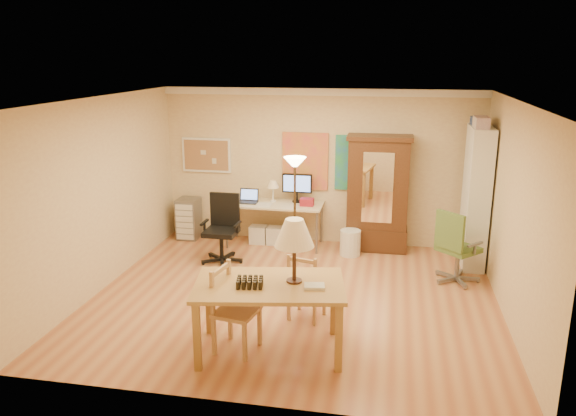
% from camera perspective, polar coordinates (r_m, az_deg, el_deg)
% --- Properties ---
extents(floor, '(5.50, 5.50, 0.00)m').
position_cam_1_polar(floor, '(7.87, 0.63, -9.06)').
color(floor, '#A9603C').
rests_on(floor, ground).
extents(crown_molding, '(5.50, 0.08, 0.12)m').
position_cam_1_polar(crown_molding, '(9.61, 3.31, 11.69)').
color(crown_molding, white).
rests_on(crown_molding, floor).
extents(corkboard, '(0.90, 0.04, 0.62)m').
position_cam_1_polar(corkboard, '(10.23, -8.29, 5.34)').
color(corkboard, '#A8734F').
rests_on(corkboard, floor).
extents(art_panel_left, '(0.80, 0.04, 1.00)m').
position_cam_1_polar(art_panel_left, '(9.81, 1.76, 4.77)').
color(art_panel_left, gold).
rests_on(art_panel_left, floor).
extents(art_panel_right, '(0.75, 0.04, 0.95)m').
position_cam_1_polar(art_panel_right, '(9.71, 7.03, 4.56)').
color(art_panel_right, teal).
rests_on(art_panel_right, floor).
extents(dining_table, '(1.78, 1.25, 1.54)m').
position_cam_1_polar(dining_table, '(6.17, -0.98, -6.28)').
color(dining_table, olive).
rests_on(dining_table, floor).
extents(ladder_chair_back, '(0.49, 0.48, 0.88)m').
position_cam_1_polar(ladder_chair_back, '(7.12, 1.84, -8.17)').
color(ladder_chair_back, tan).
rests_on(ladder_chair_back, floor).
extents(ladder_chair_left, '(0.52, 0.53, 1.00)m').
position_cam_1_polar(ladder_chair_left, '(6.42, -5.51, -10.43)').
color(ladder_chair_left, tan).
rests_on(ladder_chair_left, floor).
extents(torchiere_lamp, '(0.33, 0.33, 1.82)m').
position_cam_1_polar(torchiere_lamp, '(8.17, 0.70, 2.70)').
color(torchiere_lamp, '#45331B').
rests_on(torchiere_lamp, floor).
extents(computer_desk, '(1.67, 0.73, 1.26)m').
position_cam_1_polar(computer_desk, '(9.82, -1.13, -1.15)').
color(computer_desk, beige).
rests_on(computer_desk, floor).
extents(office_chair_black, '(0.68, 0.68, 1.10)m').
position_cam_1_polar(office_chair_black, '(9.12, -6.70, -3.66)').
color(office_chair_black, black).
rests_on(office_chair_black, floor).
extents(office_chair_green, '(0.70, 0.70, 1.10)m').
position_cam_1_polar(office_chair_green, '(8.62, 16.66, -5.39)').
color(office_chair_green, slate).
rests_on(office_chair_green, floor).
extents(drawer_cart, '(0.37, 0.44, 0.74)m').
position_cam_1_polar(drawer_cart, '(10.35, -10.06, -1.05)').
color(drawer_cart, slate).
rests_on(drawer_cart, floor).
extents(armoire, '(1.07, 0.51, 1.97)m').
position_cam_1_polar(armoire, '(9.60, 9.07, 0.71)').
color(armoire, '#351C0E').
rests_on(armoire, floor).
extents(bookshelf, '(0.33, 0.88, 2.20)m').
position_cam_1_polar(bookshelf, '(9.20, 18.53, 0.99)').
color(bookshelf, white).
rests_on(bookshelf, floor).
extents(wastebin, '(0.35, 0.35, 0.43)m').
position_cam_1_polar(wastebin, '(9.43, 6.34, -3.52)').
color(wastebin, silver).
rests_on(wastebin, floor).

